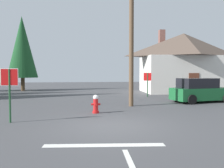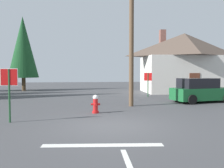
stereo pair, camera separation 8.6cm
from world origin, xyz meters
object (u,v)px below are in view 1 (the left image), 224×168
at_px(fire_hydrant, 96,104).
at_px(parked_car, 200,91).
at_px(stop_sign_near, 10,84).
at_px(pine_tree_short_left, 22,47).
at_px(stop_sign_far, 148,80).
at_px(utility_pole, 131,35).
at_px(house, 183,62).

xyz_separation_m(fire_hydrant, parked_car, (7.50, 3.47, 0.33)).
bearing_deg(stop_sign_near, pine_tree_short_left, 101.42).
relative_size(stop_sign_far, pine_tree_short_left, 0.25).
bearing_deg(pine_tree_short_left, stop_sign_far, -33.72).
xyz_separation_m(stop_sign_near, fire_hydrant, (3.66, 1.78, -1.14)).
bearing_deg(stop_sign_far, pine_tree_short_left, 146.28).
bearing_deg(stop_sign_far, fire_hydrant, -123.32).
relative_size(fire_hydrant, utility_pole, 0.11).
height_order(stop_sign_near, parked_car, stop_sign_near).
distance_m(house, parked_car, 8.65).
xyz_separation_m(fire_hydrant, stop_sign_far, (4.86, 7.40, 0.98)).
height_order(stop_sign_far, house, house).
height_order(house, pine_tree_short_left, pine_tree_short_left).
height_order(utility_pole, stop_sign_far, utility_pole).
bearing_deg(pine_tree_short_left, house, -13.12).
bearing_deg(house, fire_hydrant, -130.74).
bearing_deg(house, pine_tree_short_left, 166.88).
distance_m(stop_sign_far, house, 6.66).
xyz_separation_m(fire_hydrant, utility_pole, (2.32, 2.18, 3.87)).
distance_m(stop_sign_far, parked_car, 4.78).
relative_size(house, parked_car, 2.06).
bearing_deg(stop_sign_near, stop_sign_far, 47.12).
height_order(utility_pole, house, utility_pole).
relative_size(stop_sign_near, fire_hydrant, 2.39).
bearing_deg(fire_hydrant, stop_sign_near, -154.04).
distance_m(parked_car, pine_tree_short_left, 19.32).
xyz_separation_m(fire_hydrant, house, (9.86, 11.45, 2.70)).
bearing_deg(stop_sign_far, house, 39.02).
distance_m(fire_hydrant, utility_pole, 5.01).
relative_size(utility_pole, house, 0.92).
relative_size(stop_sign_near, parked_car, 0.51).
bearing_deg(house, stop_sign_far, -140.98).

